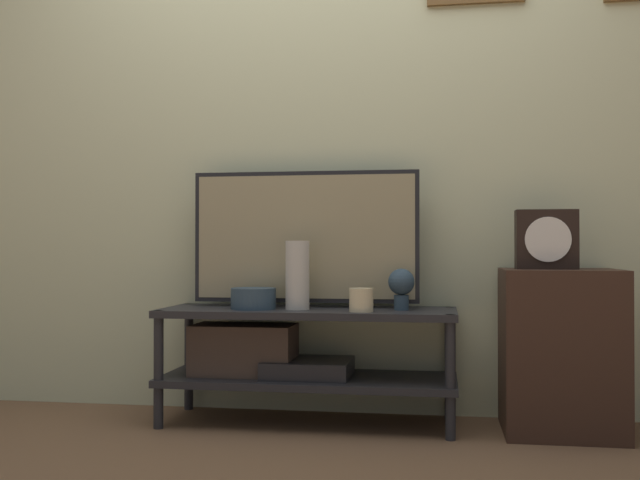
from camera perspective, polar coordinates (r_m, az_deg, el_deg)
ground_plane at (r=2.99m, az=-1.80°, el=-14.88°), size 12.00×12.00×0.00m
wall_back at (r=3.46m, az=-0.01°, el=9.68°), size 6.40×0.08×2.70m
media_console at (r=3.19m, az=-2.59°, el=-8.42°), size 1.23×0.43×0.48m
television at (r=3.25m, az=-1.13°, el=0.22°), size 0.98×0.05×0.59m
vase_wide_bowl at (r=3.15m, az=-5.10°, el=-4.46°), size 0.19×0.19×0.09m
vase_tall_ceramic at (r=3.11m, az=-1.73°, el=-2.69°), size 0.10×0.10×0.29m
candle_jar at (r=3.00m, az=3.16°, el=-4.58°), size 0.10×0.10×0.09m
decorative_bust at (r=3.09m, az=6.22°, el=-3.42°), size 0.11×0.11×0.17m
side_table at (r=3.17m, az=17.86°, el=-8.03°), size 0.46×0.42×0.65m
mantel_clock at (r=3.12m, az=16.86°, el=0.04°), size 0.24×0.11×0.24m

